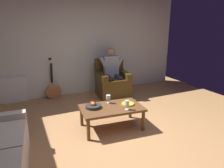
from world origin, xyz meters
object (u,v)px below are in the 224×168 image
at_px(person_seated, 112,71).
at_px(coffee_table, 112,110).
at_px(wine_glass_far, 108,98).
at_px(decorative_dish, 128,104).
at_px(armchair, 112,83).
at_px(fruit_bowl, 93,106).
at_px(guitar, 54,90).
at_px(wine_glass_near, 127,104).

xyz_separation_m(person_seated, coffee_table, (0.76, 1.59, -0.33)).
distance_m(wine_glass_far, decorative_dish, 0.38).
bearing_deg(armchair, fruit_bowl, 60.27).
bearing_deg(coffee_table, fruit_bowl, -18.95).
bearing_deg(guitar, armchair, 162.86).
bearing_deg(decorative_dish, guitar, -63.92).
bearing_deg(person_seated, decorative_dish, 80.83).
distance_m(person_seated, fruit_bowl, 1.84).
relative_size(person_seated, wine_glass_far, 8.26).
relative_size(coffee_table, fruit_bowl, 4.18).
distance_m(guitar, wine_glass_far, 1.99).
height_order(coffee_table, guitar, guitar).
height_order(armchair, wine_glass_near, armchair).
distance_m(armchair, wine_glass_far, 1.58).
distance_m(coffee_table, fruit_bowl, 0.34).
distance_m(guitar, wine_glass_near, 2.43).
height_order(person_seated, fruit_bowl, person_seated).
bearing_deg(wine_glass_far, guitar, -68.87).
bearing_deg(armchair, wine_glass_far, 68.23).
xyz_separation_m(armchair, wine_glass_near, (0.57, 1.81, 0.18)).
bearing_deg(armchair, wine_glass_near, 78.61).
distance_m(person_seated, wine_glass_far, 1.58).
bearing_deg(armchair, coffee_table, 70.56).
height_order(person_seated, coffee_table, person_seated).
xyz_separation_m(wine_glass_near, decorative_dish, (-0.13, -0.20, -0.10)).
height_order(armchair, wine_glass_far, armchair).
distance_m(armchair, decorative_dish, 1.67).
distance_m(guitar, decorative_dish, 2.29).
relative_size(wine_glass_far, decorative_dish, 0.66).
distance_m(wine_glass_far, fruit_bowl, 0.35).
bearing_deg(fruit_bowl, wine_glass_far, -164.88).
relative_size(coffee_table, wine_glass_far, 7.45).
relative_size(person_seated, wine_glass_near, 7.59).
height_order(armchair, fruit_bowl, armchair).
bearing_deg(fruit_bowl, armchair, -125.99).
relative_size(person_seated, fruit_bowl, 4.64).
distance_m(coffee_table, decorative_dish, 0.33).
bearing_deg(decorative_dish, armchair, -105.45).
xyz_separation_m(guitar, fruit_bowl, (-0.37, 1.92, 0.22)).
bearing_deg(wine_glass_far, decorative_dish, 143.67).
distance_m(wine_glass_near, wine_glass_far, 0.45).
height_order(armchair, coffee_table, armchair).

